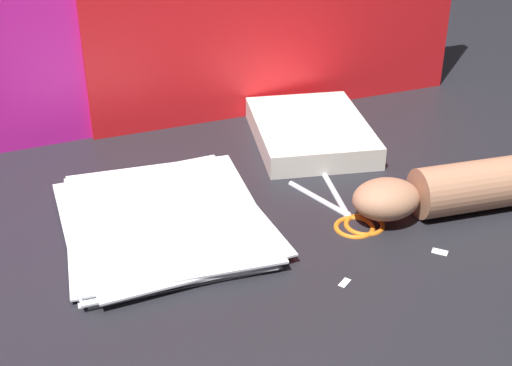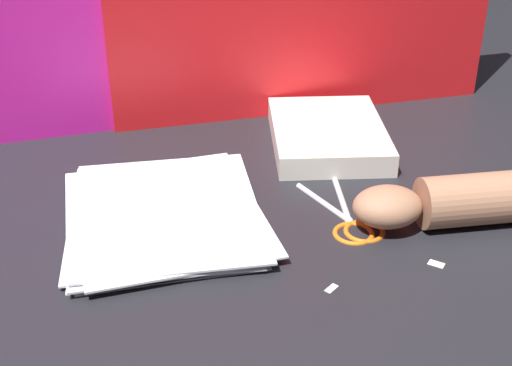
% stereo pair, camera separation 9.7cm
% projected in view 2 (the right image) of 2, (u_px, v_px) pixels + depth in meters
% --- Properties ---
extents(ground_plane, '(6.00, 6.00, 0.00)m').
position_uv_depth(ground_plane, '(261.00, 230.00, 0.98)').
color(ground_plane, black).
extents(paper_stack, '(0.28, 0.33, 0.02)m').
position_uv_depth(paper_stack, '(163.00, 214.00, 1.00)').
color(paper_stack, white).
rests_on(paper_stack, ground_plane).
extents(book_closed, '(0.23, 0.28, 0.04)m').
position_uv_depth(book_closed, '(328.00, 135.00, 1.20)').
color(book_closed, silver).
rests_on(book_closed, ground_plane).
extents(scissors, '(0.09, 0.19, 0.01)m').
position_uv_depth(scissors, '(351.00, 220.00, 0.99)').
color(scissors, silver).
rests_on(scissors, ground_plane).
extents(hand_forearm, '(0.34, 0.10, 0.07)m').
position_uv_depth(hand_forearm, '(477.00, 199.00, 0.98)').
color(hand_forearm, '#A87556').
rests_on(hand_forearm, ground_plane).
extents(paper_scrap_near, '(0.02, 0.02, 0.00)m').
position_uv_depth(paper_scrap_near, '(436.00, 264.00, 0.91)').
color(paper_scrap_near, white).
rests_on(paper_scrap_near, ground_plane).
extents(paper_scrap_mid, '(0.02, 0.02, 0.00)m').
position_uv_depth(paper_scrap_mid, '(331.00, 288.00, 0.86)').
color(paper_scrap_mid, white).
rests_on(paper_scrap_mid, ground_plane).
extents(pen, '(0.05, 0.14, 0.01)m').
position_uv_depth(pen, '(101.00, 215.00, 1.01)').
color(pen, black).
rests_on(pen, ground_plane).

